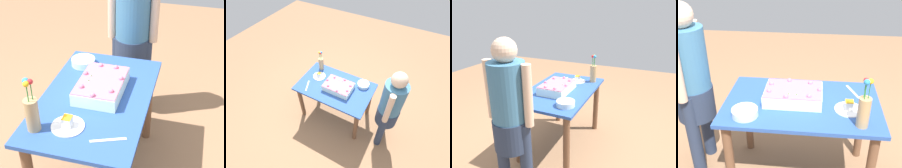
% 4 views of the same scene
% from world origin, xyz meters
% --- Properties ---
extents(dining_table, '(1.20, 0.74, 0.75)m').
position_xyz_m(dining_table, '(0.00, 0.00, 0.61)').
color(dining_table, '#2B509D').
rests_on(dining_table, ground_plane).
extents(sheet_cake, '(0.44, 0.31, 0.12)m').
position_xyz_m(sheet_cake, '(-0.07, 0.02, 0.81)').
color(sheet_cake, white).
rests_on(sheet_cake, dining_table).
extents(serving_plate_with_slice, '(0.21, 0.21, 0.08)m').
position_xyz_m(serving_plate_with_slice, '(0.35, -0.07, 0.77)').
color(serving_plate_with_slice, white).
rests_on(serving_plate_with_slice, dining_table).
extents(cake_knife, '(0.10, 0.21, 0.00)m').
position_xyz_m(cake_knife, '(0.40, 0.20, 0.76)').
color(cake_knife, silver).
rests_on(cake_knife, dining_table).
extents(flower_vase, '(0.08, 0.08, 0.36)m').
position_xyz_m(flower_vase, '(0.42, -0.26, 0.89)').
color(flower_vase, tan).
rests_on(flower_vase, dining_table).
extents(fruit_bowl, '(0.19, 0.19, 0.06)m').
position_xyz_m(fruit_bowl, '(-0.39, -0.23, 0.78)').
color(fruit_bowl, silver).
rests_on(fruit_bowl, dining_table).
extents(person_standing, '(0.31, 0.45, 1.49)m').
position_xyz_m(person_standing, '(-0.90, 0.06, 0.85)').
color(person_standing, '#28344E').
rests_on(person_standing, ground_plane).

